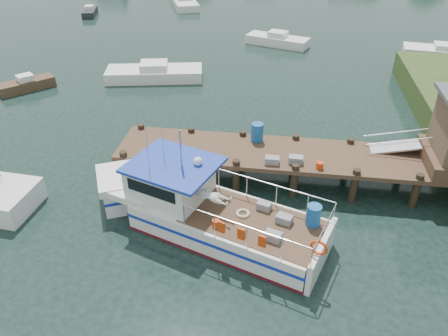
# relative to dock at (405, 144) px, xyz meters

# --- Properties ---
(ground_plane) EXTENTS (160.00, 160.00, 0.00)m
(ground_plane) POSITION_rel_dock_xyz_m (-6.51, -0.01, -2.24)
(ground_plane) COLOR black
(dock) EXTENTS (16.60, 3.00, 4.78)m
(dock) POSITION_rel_dock_xyz_m (0.00, 0.00, 0.00)
(dock) COLOR #493222
(dock) RESTS_ON ground
(lobster_boat) EXTENTS (10.01, 5.66, 4.91)m
(lobster_boat) POSITION_rel_dock_xyz_m (-8.15, -3.84, -1.35)
(lobster_boat) COLOR silver
(lobster_boat) RESTS_ON ground
(moored_rowboat) EXTENTS (3.24, 3.33, 1.01)m
(moored_rowboat) POSITION_rel_dock_xyz_m (-22.05, 8.09, -1.87)
(moored_rowboat) COLOR #493222
(moored_rowboat) RESTS_ON ground
(moored_a) EXTENTS (6.86, 3.44, 1.21)m
(moored_a) POSITION_rel_dock_xyz_m (-14.20, 11.08, -1.79)
(moored_a) COLOR silver
(moored_a) RESTS_ON ground
(moored_b) EXTENTS (5.47, 3.35, 1.15)m
(moored_b) POSITION_rel_dock_xyz_m (-6.05, 20.07, -1.82)
(moored_b) COLOR silver
(moored_b) RESTS_ON ground
(moored_c) EXTENTS (6.43, 2.93, 0.98)m
(moored_c) POSITION_rel_dock_xyz_m (7.13, 19.02, -1.88)
(moored_c) COLOR silver
(moored_c) RESTS_ON ground
(moored_d) EXTENTS (4.63, 7.20, 1.16)m
(moored_d) POSITION_rel_dock_xyz_m (-16.95, 32.85, -1.81)
(moored_d) COLOR silver
(moored_d) RESTS_ON ground
(moored_e) EXTENTS (2.03, 3.66, 0.96)m
(moored_e) POSITION_rel_dock_xyz_m (-25.76, 27.46, -1.88)
(moored_e) COLOR black
(moored_e) RESTS_ON ground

